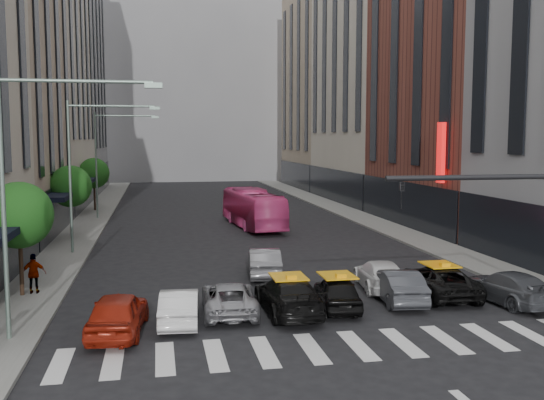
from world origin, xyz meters
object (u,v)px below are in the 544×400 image
streetlamp_far (107,151)px  taxi_left (288,295)px  car_red (118,313)px  pedestrian_far (34,274)px  streetlamp_mid (86,156)px  bus (253,209)px  car_white_front (179,306)px  taxi_center (337,292)px  streetlamp_near (32,170)px

streetlamp_far → taxi_left: 32.15m
car_red → pedestrian_far: 7.15m
streetlamp_mid → bus: bearing=38.2°
streetlamp_mid → streetlamp_far: same height
car_white_front → taxi_left: size_ratio=0.79×
streetlamp_far → bus: bearing=-31.5°
car_red → taxi_center: size_ratio=1.12×
taxi_left → streetlamp_mid: bearing=-59.0°
car_red → car_white_front: 2.37m
car_red → taxi_center: bearing=-163.6°
streetlamp_near → car_red: streetlamp_near is taller
taxi_left → bus: size_ratio=0.48×
streetlamp_far → bus: streetlamp_far is taller
streetlamp_far → bus: 14.11m
streetlamp_far → car_white_front: (4.84, -30.88, -5.24)m
bus → streetlamp_near: bearing=59.3°
streetlamp_near → pedestrian_far: (-1.29, 6.22, -4.87)m
streetlamp_mid → taxi_center: 18.80m
taxi_center → bus: bus is taller
car_white_front → taxi_center: bearing=-169.1°
car_red → car_white_front: car_red is taller
streetlamp_far → car_red: (2.64, -31.74, -5.14)m
bus → car_red: bearing=64.3°
pedestrian_far → streetlamp_mid: bearing=-98.2°
streetlamp_near → taxi_left: bearing=10.0°
streetlamp_mid → car_white_front: bearing=-72.0°
car_red → taxi_center: car_red is taller
streetlamp_mid → streetlamp_far: 16.00m
car_red → taxi_center: 8.74m
car_red → pedestrian_far: size_ratio=2.55×
car_red → car_white_front: (2.20, 0.86, -0.11)m
streetlamp_near → streetlamp_far: 32.00m
streetlamp_far → taxi_left: (9.15, -30.39, -5.17)m
pedestrian_far → car_white_front: bearing=139.6°
streetlamp_far → bus: (11.43, -6.99, -4.42)m
taxi_left → car_white_front: bearing=5.1°
streetlamp_mid → bus: streetlamp_mid is taller
car_white_front → bus: 24.79m
streetlamp_mid → car_white_front: size_ratio=2.24×
streetlamp_far → car_red: streetlamp_far is taller
bus → taxi_center: bearing=83.4°
taxi_left → pedestrian_far: 11.42m
bus → pedestrian_far: (-12.72, -18.79, -0.45)m
taxi_left → pedestrian_far: (-10.44, 4.61, 0.30)m
streetlamp_mid → car_white_front: (4.84, -14.88, -5.24)m
car_white_front → pedestrian_far: (-6.13, 5.10, 0.37)m
car_red → bus: size_ratio=0.42×
streetlamp_near → taxi_left: streetlamp_near is taller
taxi_center → pedestrian_far: 13.27m
streetlamp_mid → pedestrian_far: bearing=-97.5°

